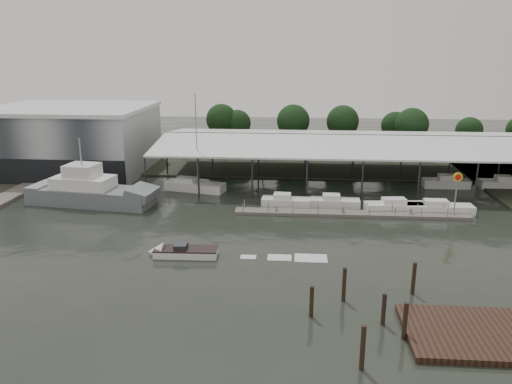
# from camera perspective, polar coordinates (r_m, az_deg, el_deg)

# --- Properties ---
(ground) EXTENTS (200.00, 200.00, 0.00)m
(ground) POSITION_cam_1_polar(r_m,az_deg,el_deg) (51.97, -4.76, -5.78)
(ground) COLOR #242A22
(ground) RESTS_ON ground
(land_strip_far) EXTENTS (140.00, 30.00, 0.30)m
(land_strip_far) POSITION_cam_1_polar(r_m,az_deg,el_deg) (91.99, -0.63, 3.96)
(land_strip_far) COLOR #313729
(land_strip_far) RESTS_ON ground
(land_strip_west) EXTENTS (20.00, 40.00, 0.30)m
(land_strip_west) POSITION_cam_1_polar(r_m,az_deg,el_deg) (93.26, -26.67, 2.41)
(land_strip_west) COLOR #313729
(land_strip_west) RESTS_ON ground
(storage_warehouse) EXTENTS (24.50, 20.50, 10.50)m
(storage_warehouse) POSITION_cam_1_polar(r_m,az_deg,el_deg) (86.65, -20.27, 5.73)
(storage_warehouse) COLOR #AAAFB5
(storage_warehouse) RESTS_ON ground
(covered_boat_shed) EXTENTS (58.24, 24.00, 6.96)m
(covered_boat_shed) POSITION_cam_1_polar(r_m,az_deg,el_deg) (77.26, 11.14, 5.91)
(covered_boat_shed) COLOR white
(covered_boat_shed) RESTS_ON ground
(trawler_dock) EXTENTS (3.00, 18.00, 0.50)m
(trawler_dock) POSITION_cam_1_polar(r_m,az_deg,el_deg) (74.85, -26.25, -0.40)
(trawler_dock) COLOR #615B55
(trawler_dock) RESTS_ON ground
(floating_dock) EXTENTS (28.00, 2.00, 1.40)m
(floating_dock) POSITION_cam_1_polar(r_m,az_deg,el_deg) (61.07, 10.81, -2.47)
(floating_dock) COLOR #615B55
(floating_dock) RESTS_ON ground
(shell_fuel_sign) EXTENTS (1.10, 0.18, 5.55)m
(shell_fuel_sign) POSITION_cam_1_polar(r_m,az_deg,el_deg) (62.55, 21.98, 0.64)
(shell_fuel_sign) COLOR gray
(shell_fuel_sign) RESTS_ON ground
(grey_trawler) EXTENTS (17.19, 6.95, 8.84)m
(grey_trawler) POSITION_cam_1_polar(r_m,az_deg,el_deg) (67.48, -18.25, -0.01)
(grey_trawler) COLOR slate
(grey_trawler) RESTS_ON ground
(white_sailboat) EXTENTS (8.82, 4.43, 13.79)m
(white_sailboat) POSITION_cam_1_polar(r_m,az_deg,el_deg) (70.99, -7.07, 0.69)
(white_sailboat) COLOR white
(white_sailboat) RESTS_ON ground
(speedboat_underway) EXTENTS (17.77, 2.73, 2.00)m
(speedboat_underway) POSITION_cam_1_polar(r_m,az_deg,el_deg) (49.00, -8.67, -6.80)
(speedboat_underway) COLOR white
(speedboat_underway) RESTS_ON ground
(moored_cruiser_0) EXTENTS (6.26, 2.51, 1.70)m
(moored_cruiser_0) POSITION_cam_1_polar(r_m,az_deg,el_deg) (63.55, 3.40, -1.08)
(moored_cruiser_0) COLOR white
(moored_cruiser_0) RESTS_ON ground
(moored_cruiser_1) EXTENTS (6.28, 2.50, 1.70)m
(moored_cruiser_1) POSITION_cam_1_polar(r_m,az_deg,el_deg) (63.85, 8.96, -1.17)
(moored_cruiser_1) COLOR white
(moored_cruiser_1) RESTS_ON ground
(moored_cruiser_2) EXTENTS (8.22, 2.98, 1.70)m
(moored_cruiser_2) POSITION_cam_1_polar(r_m,az_deg,el_deg) (63.83, 15.83, -1.60)
(moored_cruiser_2) COLOR white
(moored_cruiser_2) RESTS_ON ground
(moored_cruiser_3) EXTENTS (8.01, 2.22, 1.70)m
(moored_cruiser_3) POSITION_cam_1_polar(r_m,az_deg,el_deg) (64.74, 20.18, -1.74)
(moored_cruiser_3) COLOR white
(moored_cruiser_3) RESTS_ON ground
(mooring_pilings) EXTENTS (8.67, 10.78, 3.64)m
(mooring_pilings) POSITION_cam_1_polar(r_m,az_deg,el_deg) (38.09, 12.94, -12.91)
(mooring_pilings) COLOR #302418
(mooring_pilings) RESTS_ON ground
(horizon_tree_line) EXTENTS (67.53, 10.43, 9.35)m
(horizon_tree_line) POSITION_cam_1_polar(r_m,az_deg,el_deg) (97.29, 12.79, 7.60)
(horizon_tree_line) COLOR #311F15
(horizon_tree_line) RESTS_ON ground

